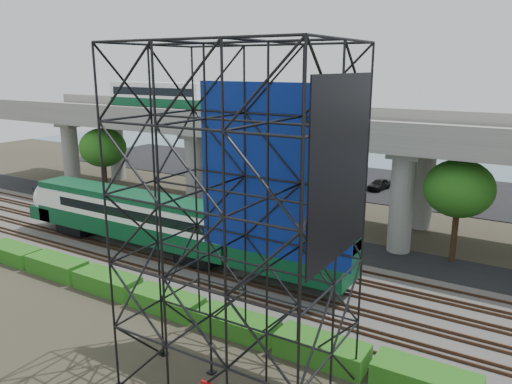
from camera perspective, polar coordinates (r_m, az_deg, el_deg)
The scene contains 13 objects.
ground at distance 34.52m, azimuth -6.63°, elevation -10.00°, with size 140.00×140.00×0.00m, color #474233.
ballast_bed at distance 35.94m, azimuth -4.65°, elevation -8.77°, with size 90.00×12.00×0.20m, color slate.
service_road at distance 42.64m, azimuth 2.10°, elevation -5.04°, with size 90.00×5.00×0.08m, color black.
parking_lot at distance 63.41m, azimuth 12.59°, elevation 1.08°, with size 90.00×18.00×0.08m, color black.
harbor_water at distance 84.17m, azimuth 17.53°, elevation 3.95°, with size 140.00×40.00×0.03m, color slate.
rail_tracks at distance 35.87m, azimuth -4.66°, elevation -8.50°, with size 90.00×9.52×0.16m.
commuter_train at distance 38.50m, azimuth -11.74°, elevation -3.03°, with size 29.30×3.06×4.30m.
overpass at distance 46.07m, azimuth 4.20°, elevation 6.85°, with size 80.00×12.00×12.40m.
scaffold_tower at distance 21.08m, azimuth -2.19°, elevation -4.15°, with size 9.36×6.36×15.00m.
hedge_strip at distance 30.73m, azimuth -10.18°, elevation -12.18°, with size 34.60×1.80×1.20m.
trees at distance 48.25m, azimuth 0.63°, elevation 4.04°, with size 40.94×16.94×7.69m.
suv at distance 54.79m, azimuth -15.67°, elevation -0.48°, with size 2.02×4.39×1.22m, color black.
parked_cars at distance 62.44m, azimuth 13.55°, elevation 1.43°, with size 37.46×9.64×1.30m.
Camera 1 is at (19.65, -24.62, 14.13)m, focal length 35.00 mm.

